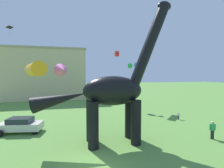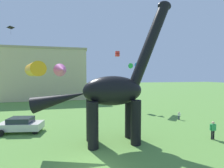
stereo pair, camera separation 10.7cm
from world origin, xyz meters
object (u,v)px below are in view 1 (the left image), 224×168
object	(u,v)px
person_near_flyer	(178,115)
kite_near_high	(138,66)
person_far_spectator	(212,128)
kite_high_right	(117,54)
kite_far_left	(10,27)
dinosaur_sculpture	(112,91)
kite_drifting	(41,69)
parked_sedan_left	(20,125)

from	to	relation	value
person_near_flyer	kite_near_high	distance (m)	10.39
person_far_spectator	kite_near_high	world-z (taller)	kite_near_high
person_near_flyer	person_far_spectator	world-z (taller)	person_far_spectator
kite_high_right	kite_far_left	world-z (taller)	kite_far_left
dinosaur_sculpture	kite_far_left	world-z (taller)	kite_far_left
person_near_flyer	kite_high_right	world-z (taller)	kite_high_right
kite_high_right	kite_drifting	world-z (taller)	kite_high_right
dinosaur_sculpture	person_near_flyer	bearing A→B (deg)	26.14
person_near_flyer	person_far_spectator	distance (m)	6.68
parked_sedan_left	person_near_flyer	xyz separation A→B (m)	(19.01, 0.70, -0.15)
kite_drifting	kite_near_high	world-z (taller)	kite_near_high
parked_sedan_left	kite_high_right	world-z (taller)	kite_high_right
person_far_spectator	kite_far_left	xyz separation A→B (m)	(-24.46, 22.75, 14.10)
person_far_spectator	parked_sedan_left	bearing A→B (deg)	154.98
dinosaur_sculpture	person_far_spectator	world-z (taller)	dinosaur_sculpture
kite_high_right	person_far_spectator	bearing A→B (deg)	-75.47
person_near_flyer	kite_drifting	distance (m)	18.57
kite_high_right	dinosaur_sculpture	bearing A→B (deg)	-105.85
dinosaur_sculpture	person_near_flyer	xyz separation A→B (m)	(10.30, 5.23, -3.92)
kite_far_left	kite_drifting	world-z (taller)	kite_far_left
dinosaur_sculpture	kite_high_right	size ratio (longest dim) A/B	13.12
kite_drifting	kite_high_right	bearing A→B (deg)	64.10
dinosaur_sculpture	kite_far_left	distance (m)	28.30
dinosaur_sculpture	kite_far_left	size ratio (longest dim) A/B	8.25
kite_far_left	kite_near_high	xyz separation A→B (m)	(22.68, -8.97, -7.53)
kite_far_left	kite_high_right	bearing A→B (deg)	-14.30
parked_sedan_left	person_far_spectator	distance (m)	18.88
kite_far_left	kite_drifting	size ratio (longest dim) A/B	0.54
person_near_flyer	kite_near_high	xyz separation A→B (m)	(-2.86, 7.20, 6.93)
person_far_spectator	kite_near_high	xyz separation A→B (m)	(-1.78, 13.79, 6.57)
person_far_spectator	kite_near_high	bearing A→B (deg)	90.53
person_near_flyer	kite_high_right	bearing A→B (deg)	33.02
person_near_flyer	kite_drifting	size ratio (longest dim) A/B	0.38
dinosaur_sculpture	kite_drifting	bearing A→B (deg)	-145.23
parked_sedan_left	person_near_flyer	distance (m)	19.02
person_near_flyer	kite_near_high	size ratio (longest dim) A/B	0.33
dinosaur_sculpture	kite_far_left	xyz separation A→B (m)	(-15.24, 21.40, 10.54)
dinosaur_sculpture	parked_sedan_left	bearing A→B (deg)	151.70
kite_high_right	kite_drifting	distance (m)	22.48
kite_near_high	person_far_spectator	bearing A→B (deg)	-82.64
parked_sedan_left	person_far_spectator	bearing A→B (deg)	-8.94
kite_far_left	kite_near_high	distance (m)	25.52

